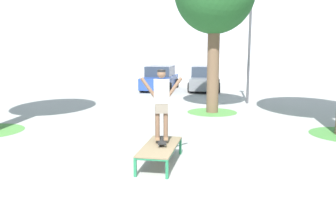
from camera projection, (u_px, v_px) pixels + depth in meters
ground_plane at (172, 178)px, 7.85m from camera, size 120.00×120.00×0.00m
building_facade at (225, 1)px, 33.43m from camera, size 43.17×4.00×13.41m
skate_box at (160, 148)px, 8.71m from camera, size 0.87×1.94×0.46m
skateboard at (162, 140)px, 8.88m from camera, size 0.34×0.82×0.09m
skater at (161, 100)px, 8.70m from camera, size 1.00×0.33×1.69m
grass_patch_mid_back at (212, 112)px, 15.57m from camera, size 2.10×2.10×0.01m
car_blue at (160, 79)px, 23.33m from camera, size 2.11×4.29×1.50m
car_grey at (205, 79)px, 23.08m from camera, size 1.94×4.21×1.50m
light_post at (250, 23)px, 17.25m from camera, size 0.36×0.36×5.83m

